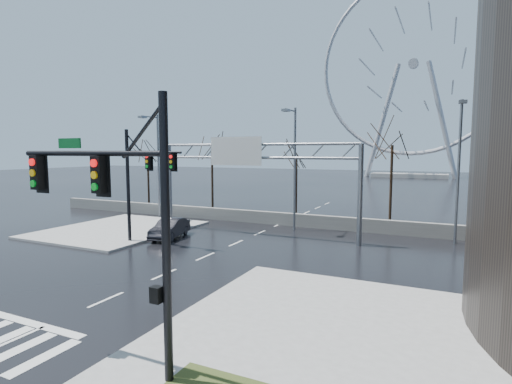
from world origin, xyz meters
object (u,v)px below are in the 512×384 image
Objects in this scene: ferris_wheel at (413,71)px; car at (170,228)px; signal_mast_near at (125,208)px; sign_gantry at (250,168)px; signal_mast_far at (140,175)px.

ferris_wheel is 11.58× the size of car.
signal_mast_near is 0.49× the size of sign_gantry.
sign_gantry is 3.72× the size of car.
car is (0.52, 2.49, -4.11)m from signal_mast_far.
sign_gantry is at bearing 106.19° from signal_mast_near.
signal_mast_far is at bearing -114.49° from car.
car is (-4.97, -3.51, -4.46)m from sign_gantry.
signal_mast_near reaches higher than sign_gantry.
signal_mast_near reaches higher than car.
car is at bearing -144.78° from sign_gantry.
signal_mast_far reaches higher than car.
sign_gantry is 0.32× the size of ferris_wheel.
signal_mast_near is at bearing -73.81° from sign_gantry.
sign_gantry is at bearing 22.60° from car.
signal_mast_near is 1.82× the size of car.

